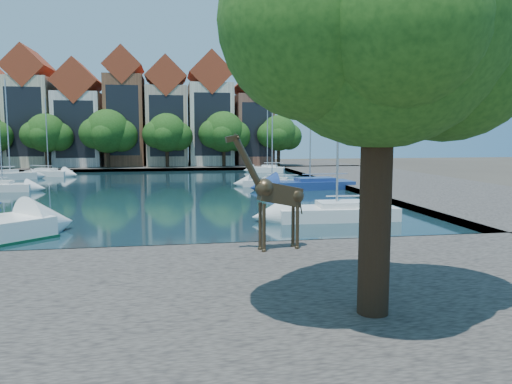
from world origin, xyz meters
TOP-DOWN VIEW (x-y plane):
  - ground at (0.00, 0.00)m, footprint 160.00×160.00m
  - water_basin at (0.00, 24.00)m, footprint 38.00×50.00m
  - near_quay at (0.00, -7.00)m, footprint 50.00×14.00m
  - far_quay at (0.00, 56.00)m, footprint 60.00×16.00m
  - right_quay at (25.00, 24.00)m, footprint 14.00×52.00m
  - plane_tree at (7.62, -9.01)m, footprint 8.32×6.40m
  - townhouse_west_mid at (-17.00, 55.99)m, footprint 5.94×9.18m
  - townhouse_west_inner at (-10.50, 55.99)m, footprint 6.43×9.18m
  - townhouse_center at (-4.00, 55.99)m, footprint 5.44×9.18m
  - townhouse_east_inner at (2.00, 55.99)m, footprint 5.94×9.18m
  - townhouse_east_mid at (8.50, 55.99)m, footprint 6.43×9.18m
  - townhouse_east_end at (15.00, 55.99)m, footprint 5.44×9.18m
  - far_tree_west at (-13.91, 50.49)m, footprint 6.76×5.20m
  - far_tree_mid_west at (-5.89, 50.49)m, footprint 7.80×6.00m
  - far_tree_mid_east at (2.10, 50.49)m, footprint 7.02×5.40m
  - far_tree_east at (10.11, 50.49)m, footprint 7.54×5.80m
  - far_tree_far_east at (18.09, 50.49)m, footprint 6.76×5.20m
  - giraffe_statue at (6.46, -1.58)m, footprint 3.18×0.97m
  - sailboat_left_c at (-12.15, 25.96)m, footprint 5.18×2.17m
  - sailboat_left_d at (-15.00, 37.79)m, footprint 5.51×3.74m
  - sailboat_left_e at (-12.00, 42.20)m, footprint 5.63×3.78m
  - sailboat_right_a at (12.00, 6.99)m, footprint 7.06×2.65m
  - sailboat_right_b at (15.00, 23.25)m, footprint 8.05×3.28m
  - sailboat_right_c at (12.00, 25.88)m, footprint 5.65×3.60m
  - sailboat_right_d at (15.00, 43.61)m, footprint 4.75×3.03m

SIDE VIEW (x-z plane):
  - ground at x=0.00m, z-range 0.00..0.00m
  - water_basin at x=0.00m, z-range 0.00..0.08m
  - near_quay at x=0.00m, z-range 0.00..0.50m
  - far_quay at x=0.00m, z-range 0.00..0.50m
  - right_quay at x=25.00m, z-range 0.00..0.50m
  - sailboat_right_c at x=12.00m, z-range -3.40..4.51m
  - sailboat_left_e at x=-12.00m, z-range -4.06..5.28m
  - sailboat_right_d at x=15.00m, z-range -3.90..5.18m
  - sailboat_left_c at x=-12.15m, z-range -4.88..6.15m
  - sailboat_right_b at x=15.00m, z-range -5.10..6.38m
  - sailboat_right_a at x=12.00m, z-range -5.02..6.35m
  - sailboat_left_d at x=-15.00m, z-range -4.76..6.21m
  - giraffe_statue at x=6.46m, z-range 0.46..5.03m
  - far_tree_west at x=-13.91m, z-range 1.40..8.76m
  - far_tree_far_east at x=18.09m, z-range 1.40..8.76m
  - far_tree_mid_east at x=2.10m, z-range 1.37..8.89m
  - far_tree_east at x=10.11m, z-range 1.32..9.16m
  - far_tree_mid_west at x=-5.89m, z-range 1.29..9.29m
  - townhouse_east_end at x=15.00m, z-range -0.11..14.32m
  - townhouse_west_inner at x=-10.50m, z-range -0.22..14.92m
  - plane_tree at x=7.62m, z-range 2.36..12.98m
  - townhouse_east_inner at x=2.00m, z-range -0.16..15.63m
  - townhouse_east_mid at x=8.50m, z-range -0.22..16.43m
  - townhouse_west_mid at x=-17.00m, z-range -0.16..16.63m
  - townhouse_center at x=-4.00m, z-range -0.10..16.83m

